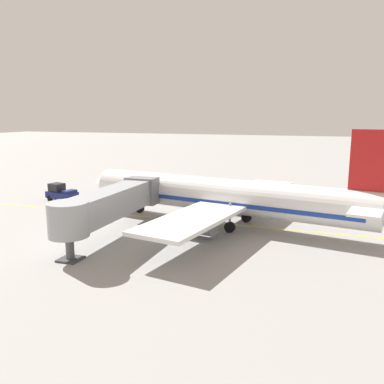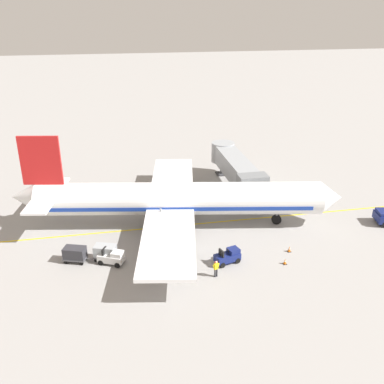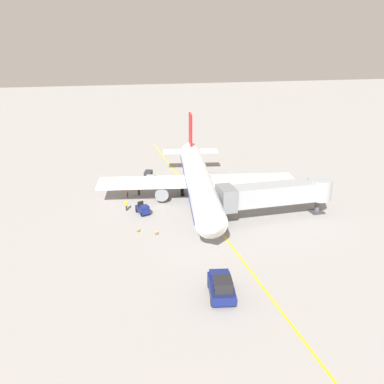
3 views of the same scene
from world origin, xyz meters
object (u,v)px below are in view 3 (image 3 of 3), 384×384
at_px(baggage_tug_lead, 143,209).
at_px(parked_airliner, 198,179).
at_px(pushback_tractor, 221,287).
at_px(ground_crew_wing_walker, 139,189).
at_px(safety_cone_nose_right, 157,232).
at_px(jet_bridge, 276,193).
at_px(ground_crew_marshaller, 126,204).
at_px(baggage_tug_trailing, 145,183).
at_px(ground_crew_loader, 127,191).
at_px(baggage_cart_second_in_train, 148,175).
at_px(safety_cone_nose_left, 139,229).
at_px(baggage_cart_front, 150,180).

bearing_deg(baggage_tug_lead, parked_airliner, -158.28).
relative_size(pushback_tractor, baggage_tug_lead, 1.74).
bearing_deg(ground_crew_wing_walker, baggage_tug_lead, 86.45).
bearing_deg(parked_airliner, safety_cone_nose_right, 51.49).
bearing_deg(jet_bridge, parked_airliner, -48.36).
bearing_deg(ground_crew_marshaller, pushback_tractor, 105.24).
bearing_deg(ground_crew_wing_walker, baggage_tug_trailing, -113.71).
height_order(pushback_tractor, baggage_tug_lead, pushback_tractor).
xyz_separation_m(jet_bridge, ground_crew_loader, (18.55, -12.98, -2.51)).
bearing_deg(baggage_cart_second_in_train, safety_cone_nose_left, 77.54).
bearing_deg(baggage_cart_front, baggage_tug_lead, 76.28).
xyz_separation_m(baggage_cart_front, safety_cone_nose_right, (2.15, 18.55, -0.66)).
distance_m(baggage_cart_front, ground_crew_marshaller, 11.23).
distance_m(ground_crew_wing_walker, safety_cone_nose_left, 13.23).
relative_size(parked_airliner, safety_cone_nose_right, 63.06).
distance_m(ground_crew_marshaller, safety_cone_nose_right, 8.99).
xyz_separation_m(parked_airliner, baggage_cart_front, (6.05, -8.25, -2.24)).
relative_size(baggage_tug_lead, safety_cone_nose_left, 4.64).
bearing_deg(pushback_tractor, baggage_tug_lead, -78.92).
height_order(parked_airliner, safety_cone_nose_left, parked_airliner).
bearing_deg(jet_bridge, safety_cone_nose_right, 3.50).
relative_size(jet_bridge, ground_crew_loader, 9.62).
relative_size(baggage_tug_lead, baggage_tug_trailing, 0.99).
bearing_deg(safety_cone_nose_left, ground_crew_marshaller, -84.02).
height_order(ground_crew_wing_walker, safety_cone_nose_right, ground_crew_wing_walker).
bearing_deg(jet_bridge, baggage_tug_lead, -18.44).
height_order(ground_crew_wing_walker, ground_crew_loader, same).
height_order(ground_crew_loader, safety_cone_nose_right, ground_crew_loader).
bearing_deg(ground_crew_wing_walker, safety_cone_nose_right, 91.03).
height_order(parked_airliner, safety_cone_nose_right, parked_airliner).
distance_m(parked_airliner, pushback_tractor, 25.43).
bearing_deg(pushback_tractor, ground_crew_loader, -79.04).
bearing_deg(ground_crew_loader, safety_cone_nose_left, 89.96).
height_order(baggage_cart_second_in_train, ground_crew_loader, ground_crew_loader).
bearing_deg(jet_bridge, ground_crew_loader, -34.97).
distance_m(baggage_tug_lead, safety_cone_nose_left, 5.59).
xyz_separation_m(jet_bridge, safety_cone_nose_left, (18.56, -0.33, -3.17)).
xyz_separation_m(ground_crew_loader, ground_crew_marshaller, (0.76, 5.48, 0.00)).
bearing_deg(baggage_cart_front, ground_crew_loader, 47.16).
bearing_deg(baggage_tug_trailing, ground_crew_loader, 49.53).
relative_size(ground_crew_wing_walker, safety_cone_nose_right, 2.86).
distance_m(baggage_cart_front, baggage_cart_second_in_train, 2.94).
relative_size(baggage_tug_trailing, safety_cone_nose_left, 4.70).
xyz_separation_m(jet_bridge, ground_crew_wing_walker, (16.72, -13.42, -2.51)).
relative_size(jet_bridge, baggage_cart_front, 5.48).
bearing_deg(ground_crew_marshaller, baggage_cart_front, -116.44).
height_order(baggage_tug_lead, baggage_cart_second_in_train, baggage_tug_lead).
distance_m(ground_crew_wing_walker, ground_crew_marshaller, 6.46).
distance_m(jet_bridge, ground_crew_wing_walker, 21.58).
height_order(baggage_cart_second_in_train, safety_cone_nose_right, baggage_cart_second_in_train).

